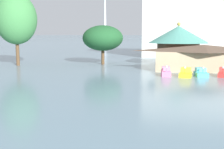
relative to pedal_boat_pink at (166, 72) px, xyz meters
The scene contains 9 objects.
pedal_boat_pink is the anchor object (origin of this frame).
pedal_boat_yellow 2.93m from the pedal_boat_pink, 16.64° to the right, with size 2.16×2.96×1.66m.
pedal_boat_cyan 5.18m from the pedal_boat_pink, ahead, with size 1.88×2.95×1.52m.
pedal_boat_red 8.38m from the pedal_boat_pink, ahead, with size 2.11×3.18×1.61m.
boathouse 9.45m from the pedal_boat_pink, 46.56° to the left, with size 17.15×7.11×4.40m.
green_roof_pavilion 16.43m from the pedal_boat_pink, 79.62° to the left, with size 11.92×11.92×8.47m.
shoreline_tree_tall_left 31.15m from the pedal_boat_pink, 161.24° to the left, with size 7.97×7.97×13.95m.
shoreline_tree_mid 19.46m from the pedal_boat_pink, 130.43° to the left, with size 8.21×8.21×7.92m.
background_building_block 42.45m from the pedal_boat_pink, 69.09° to the left, with size 40.79×15.04×17.73m.
Camera 1 is at (6.25, -4.52, 6.32)m, focal length 46.28 mm.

